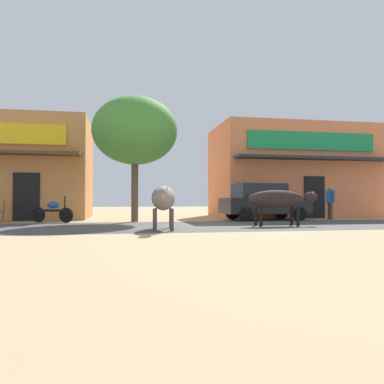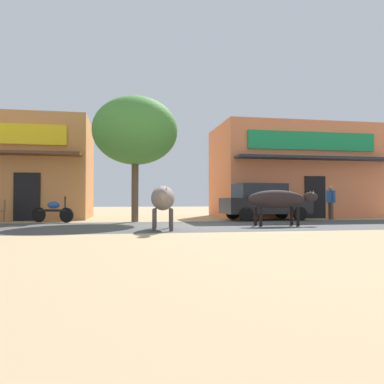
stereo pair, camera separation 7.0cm
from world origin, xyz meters
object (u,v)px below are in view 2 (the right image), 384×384
at_px(parked_hatchback_car, 263,202).
at_px(parked_motorcycle, 53,211).
at_px(cow_near_brown, 163,198).
at_px(cafe_chair_near_tree, 1,210).
at_px(roadside_tree, 135,131).
at_px(pedestrian_by_shop, 331,200).
at_px(cow_far_dark, 279,200).

height_order(parked_hatchback_car, parked_motorcycle, parked_hatchback_car).
height_order(parked_hatchback_car, cow_near_brown, parked_hatchback_car).
distance_m(parked_hatchback_car, cafe_chair_near_tree, 11.21).
bearing_deg(roadside_tree, parked_motorcycle, 178.23).
bearing_deg(cafe_chair_near_tree, cow_near_brown, -41.09).
xyz_separation_m(parked_hatchback_car, pedestrian_by_shop, (3.26, -0.10, 0.07)).
xyz_separation_m(cow_far_dark, cafe_chair_near_tree, (-10.36, 4.24, -0.41)).
distance_m(parked_hatchback_car, cow_near_brown, 6.94).
distance_m(cow_near_brown, cow_far_dark, 4.37).
distance_m(roadside_tree, cow_near_brown, 5.42).
bearing_deg(pedestrian_by_shop, roadside_tree, -179.31).
height_order(cow_far_dark, pedestrian_by_shop, pedestrian_by_shop).
distance_m(parked_hatchback_car, parked_motorcycle, 9.03).
relative_size(parked_hatchback_car, pedestrian_by_shop, 2.52).
relative_size(roadside_tree, cow_far_dark, 1.89).
bearing_deg(cow_far_dark, parked_hatchback_car, 77.19).
height_order(roadside_tree, cow_far_dark, roadside_tree).
height_order(parked_motorcycle, pedestrian_by_shop, pedestrian_by_shop).
height_order(cow_near_brown, pedestrian_by_shop, pedestrian_by_shop).
height_order(parked_motorcycle, cafe_chair_near_tree, parked_motorcycle).
xyz_separation_m(cow_far_dark, pedestrian_by_shop, (4.09, 3.55, -0.01)).
relative_size(cow_near_brown, cafe_chair_near_tree, 2.75).
distance_m(cow_far_dark, pedestrian_by_shop, 5.42).
bearing_deg(cow_far_dark, roadside_tree, 145.03).
xyz_separation_m(parked_motorcycle, cow_near_brown, (3.98, -4.65, 0.48)).
bearing_deg(cafe_chair_near_tree, roadside_tree, -8.39).
height_order(parked_hatchback_car, pedestrian_by_shop, parked_hatchback_car).
bearing_deg(parked_motorcycle, pedestrian_by_shop, 0.03).
bearing_deg(cow_near_brown, cow_far_dark, 14.82).
xyz_separation_m(parked_hatchback_car, cow_near_brown, (-5.05, -4.76, 0.11)).
bearing_deg(pedestrian_by_shop, parked_hatchback_car, 178.23).
xyz_separation_m(parked_motorcycle, cow_far_dark, (8.20, -3.54, 0.45)).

